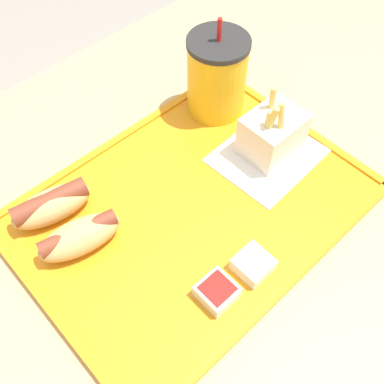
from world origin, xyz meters
The scene contains 10 objects.
ground_plane centered at (0.00, 0.00, 0.00)m, with size 8.00×8.00×0.00m, color gray.
dining_table centered at (0.00, 0.00, 0.36)m, with size 1.38×0.81×0.71m.
food_tray centered at (0.01, 0.00, 0.72)m, with size 0.47×0.35×0.01m.
paper_napkin centered at (0.16, -0.01, 0.72)m, with size 0.16×0.14×0.00m.
soda_cup centered at (0.17, 0.12, 0.79)m, with size 0.10×0.10×0.16m.
hot_dog_far centered at (-0.14, 0.12, 0.75)m, with size 0.12×0.07×0.05m.
hot_dog_near centered at (-0.14, 0.05, 0.75)m, with size 0.12×0.07×0.04m.
fries_carton centered at (0.17, -0.01, 0.76)m, with size 0.09×0.07×0.11m.
sauce_cup_mayo centered at (0.00, -0.12, 0.73)m, with size 0.04×0.04×0.02m.
sauce_cup_ketchup centered at (-0.06, -0.12, 0.73)m, with size 0.04×0.04×0.02m.
Camera 1 is at (-0.23, -0.26, 1.25)m, focal length 42.00 mm.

